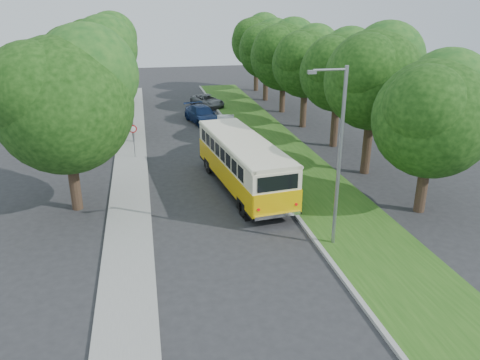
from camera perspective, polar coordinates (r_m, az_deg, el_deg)
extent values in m
plane|color=#29292B|center=(22.86, -1.26, -5.98)|extent=(120.00, 120.00, 0.00)
cube|color=gray|center=(28.03, 4.09, -0.58)|extent=(0.20, 70.00, 0.15)
cube|color=#245015|center=(28.74, 8.60, -0.24)|extent=(4.50, 70.00, 0.13)
cube|color=gray|center=(27.10, -13.28, -1.94)|extent=(2.20, 70.00, 0.12)
cylinder|color=#332319|center=(25.86, 21.40, -0.16)|extent=(0.56, 0.56, 3.35)
sphere|color=black|center=(24.94, 22.40, 6.88)|extent=(5.85, 5.85, 5.85)
sphere|color=black|center=(25.76, 23.97, 9.74)|extent=(4.38, 4.38, 4.38)
sphere|color=black|center=(23.71, 21.82, 8.12)|extent=(4.09, 4.09, 4.09)
cylinder|color=#332319|center=(30.53, 15.28, 4.61)|extent=(0.56, 0.56, 4.26)
sphere|color=black|center=(29.73, 15.98, 11.60)|extent=(5.98, 5.98, 5.98)
sphere|color=black|center=(30.58, 17.49, 13.96)|extent=(4.49, 4.49, 4.49)
sphere|color=black|center=(28.56, 15.19, 12.84)|extent=(4.19, 4.19, 4.19)
cylinder|color=#332319|center=(35.94, 11.49, 7.11)|extent=(0.56, 0.56, 3.95)
sphere|color=black|center=(35.28, 11.91, 12.65)|extent=(5.61, 5.61, 5.61)
sphere|color=black|center=(36.05, 13.17, 14.53)|extent=(4.21, 4.21, 4.21)
sphere|color=black|center=(34.22, 11.14, 13.65)|extent=(3.92, 3.92, 3.92)
cylinder|color=#332319|center=(41.26, 7.76, 9.05)|extent=(0.56, 0.56, 3.86)
sphere|color=black|center=(40.68, 8.01, 13.85)|extent=(5.64, 5.64, 5.64)
sphere|color=black|center=(41.43, 9.16, 15.49)|extent=(4.23, 4.23, 4.23)
sphere|color=black|center=(39.67, 7.22, 14.73)|extent=(3.95, 3.95, 3.95)
cylinder|color=#332319|center=(46.84, 5.20, 10.41)|extent=(0.56, 0.56, 3.58)
sphere|color=black|center=(46.32, 5.34, 14.71)|extent=(6.36, 6.36, 6.36)
sphere|color=black|center=(47.14, 6.51, 16.33)|extent=(4.77, 4.77, 4.77)
sphere|color=black|center=(45.21, 4.48, 15.59)|extent=(4.45, 4.45, 4.45)
cylinder|color=#332319|center=(52.48, 3.14, 11.67)|extent=(0.56, 0.56, 3.68)
sphere|color=black|center=(52.03, 3.22, 15.44)|extent=(5.91, 5.91, 5.91)
sphere|color=black|center=(52.77, 4.21, 16.78)|extent=(4.43, 4.43, 4.43)
sphere|color=black|center=(51.02, 2.46, 16.17)|extent=(4.14, 4.14, 4.14)
cylinder|color=#332319|center=(58.29, 1.98, 12.81)|extent=(0.56, 0.56, 4.05)
sphere|color=black|center=(57.88, 2.02, 16.40)|extent=(5.97, 5.97, 5.97)
sphere|color=black|center=(58.62, 2.93, 17.62)|extent=(4.48, 4.48, 4.48)
sphere|color=black|center=(56.89, 1.30, 17.08)|extent=(4.18, 4.18, 4.18)
cylinder|color=#332319|center=(25.79, -19.63, 0.42)|extent=(0.56, 0.56, 3.68)
sphere|color=black|center=(24.81, -20.67, 8.47)|extent=(6.80, 6.80, 6.80)
sphere|color=black|center=(25.09, -18.13, 12.07)|extent=(5.10, 5.10, 5.10)
sphere|color=black|center=(24.01, -23.63, 9.76)|extent=(4.76, 4.76, 4.76)
cylinder|color=#332319|center=(39.17, -17.27, 7.51)|extent=(0.56, 0.56, 3.68)
sphere|color=black|center=(38.53, -17.88, 12.87)|extent=(6.80, 6.80, 6.80)
sphere|color=black|center=(38.95, -16.22, 15.15)|extent=(5.10, 5.10, 5.10)
sphere|color=black|center=(37.70, -19.72, 13.81)|extent=(4.76, 4.76, 4.76)
cylinder|color=#332319|center=(50.90, -16.23, 10.58)|extent=(0.56, 0.56, 3.68)
sphere|color=black|center=(50.41, -16.67, 14.72)|extent=(6.80, 6.80, 6.80)
sphere|color=black|center=(50.90, -15.40, 16.44)|extent=(5.10, 5.10, 5.10)
sphere|color=black|center=(49.58, -18.06, 15.47)|extent=(4.76, 4.76, 4.76)
cylinder|color=gray|center=(20.29, 12.01, 2.22)|extent=(0.16, 0.16, 8.00)
cylinder|color=gray|center=(19.15, 10.92, 13.06)|extent=(1.40, 0.10, 0.10)
cube|color=gray|center=(18.89, 8.75, 12.87)|extent=(0.35, 0.16, 0.14)
cylinder|color=gray|center=(36.65, -13.27, 10.08)|extent=(0.16, 0.16, 7.50)
cylinder|color=gray|center=(36.19, -14.90, 15.58)|extent=(1.40, 0.10, 0.10)
cube|color=gray|center=(36.24, -16.12, 15.36)|extent=(0.35, 0.16, 0.14)
cylinder|color=gray|center=(33.32, -12.81, 4.61)|extent=(0.06, 0.06, 2.50)
cone|color=red|center=(33.04, -12.94, 6.09)|extent=(0.56, 0.02, 0.56)
cone|color=white|center=(33.02, -12.94, 6.08)|extent=(0.40, 0.02, 0.40)
imported|color=#9E9EA2|center=(31.10, 1.19, 2.80)|extent=(2.07, 3.96, 1.29)
imported|color=silver|center=(39.54, -1.76, 6.81)|extent=(2.10, 4.19, 1.32)
imported|color=navy|center=(42.67, -4.61, 7.95)|extent=(3.28, 5.54, 1.51)
imported|color=slate|center=(49.35, -4.00, 9.61)|extent=(3.53, 4.92, 1.25)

